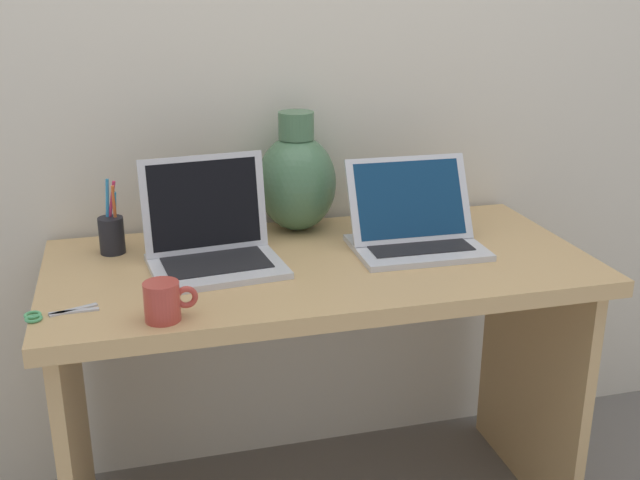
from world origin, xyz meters
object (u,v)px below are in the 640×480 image
Objects in this scene: laptop_left at (211,237)px; coffee_mug at (163,301)px; laptop_right at (414,225)px; scissors at (48,315)px; green_vase at (296,180)px; pen_cup at (112,233)px.

coffee_mug is (-0.13, -0.30, -0.02)m from laptop_left.
laptop_right is 2.18× the size of scissors.
green_vase is 2.16× the size of scissors.
laptop_right reaches higher than coffee_mug.
scissors is (-0.61, -0.42, -0.13)m from green_vase.
green_vase reaches higher than pen_cup.
laptop_right is at bearing -11.36° from pen_cup.
scissors is at bearing 161.08° from coffee_mug.
laptop_right is 0.70m from coffee_mug.
scissors is (-0.23, 0.08, -0.04)m from coffee_mug.
coffee_mug reaches higher than scissors.
pen_cup is (-0.23, 0.13, -0.01)m from laptop_left.
pen_cup is at bearing -172.15° from green_vase.
laptop_right is (0.51, -0.02, -0.01)m from laptop_left.
green_vase is 0.63m from coffee_mug.
green_vase is (0.25, 0.20, 0.07)m from laptop_left.
laptop_right is 1.01× the size of green_vase.
scissors is at bearing -145.94° from green_vase.
laptop_left reaches higher than scissors.
coffee_mug is (-0.64, -0.28, -0.02)m from laptop_right.
scissors is at bearing -148.90° from laptop_left.
laptop_right reaches higher than pen_cup.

